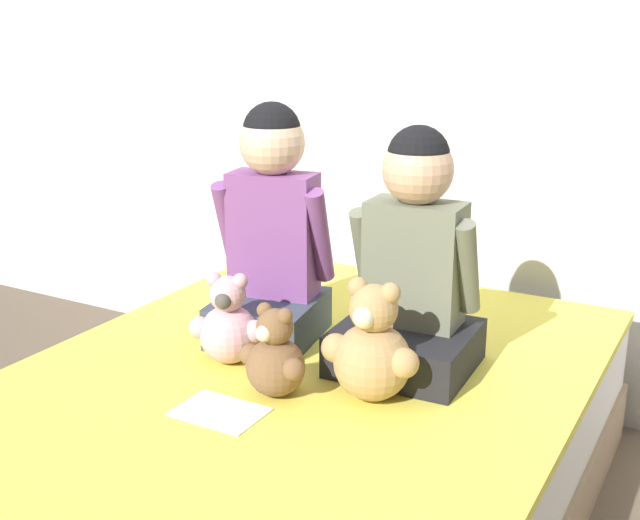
{
  "coord_description": "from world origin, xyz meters",
  "views": [
    {
      "loc": [
        1.0,
        -1.62,
        1.35
      ],
      "look_at": [
        0.0,
        0.17,
        0.73
      ],
      "focal_mm": 45.0,
      "sensor_mm": 36.0,
      "label": 1
    }
  ],
  "objects": [
    {
      "name": "sign_card",
      "position": [
        -0.05,
        -0.24,
        0.46
      ],
      "size": [
        0.21,
        0.15,
        0.0
      ],
      "color": "white",
      "rests_on": "bed"
    },
    {
      "name": "wall_behind_bed",
      "position": [
        0.0,
        1.09,
        1.25
      ],
      "size": [
        8.0,
        0.06,
        2.5
      ],
      "color": "silver",
      "rests_on": "ground_plane"
    },
    {
      "name": "teddy_bear_held_by_left_child",
      "position": [
        -0.2,
        0.02,
        0.56
      ],
      "size": [
        0.2,
        0.16,
        0.25
      ],
      "rotation": [
        0.0,
        0.0,
        0.34
      ],
      "color": "#DBA3B2",
      "rests_on": "bed"
    },
    {
      "name": "teddy_bear_between_children",
      "position": [
        0.02,
        -0.09,
        0.55
      ],
      "size": [
        0.19,
        0.15,
        0.23
      ],
      "rotation": [
        0.0,
        0.0,
        -0.16
      ],
      "color": "brown",
      "rests_on": "bed"
    },
    {
      "name": "child_on_left",
      "position": [
        -0.2,
        0.25,
        0.77
      ],
      "size": [
        0.36,
        0.36,
        0.68
      ],
      "rotation": [
        0.0,
        0.0,
        0.17
      ],
      "color": "#384251",
      "rests_on": "bed"
    },
    {
      "name": "bed",
      "position": [
        0.0,
        0.0,
        0.22
      ],
      "size": [
        1.42,
        1.95,
        0.45
      ],
      "color": "#997F60",
      "rests_on": "ground_plane"
    },
    {
      "name": "teddy_bear_held_by_right_child",
      "position": [
        0.23,
        0.01,
        0.58
      ],
      "size": [
        0.26,
        0.19,
        0.31
      ],
      "rotation": [
        0.0,
        0.0,
        -0.0
      ],
      "color": "tan",
      "rests_on": "bed"
    },
    {
      "name": "child_on_right",
      "position": [
        0.23,
        0.25,
        0.73
      ],
      "size": [
        0.36,
        0.34,
        0.64
      ],
      "rotation": [
        0.0,
        0.0,
        0.05
      ],
      "color": "black",
      "rests_on": "bed"
    }
  ]
}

